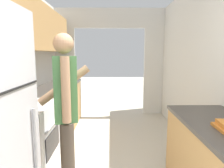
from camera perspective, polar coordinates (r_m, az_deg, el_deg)
name	(u,v)px	position (r m, az deg, el deg)	size (l,w,h in m)	color
wall_left	(7,50)	(2.75, -27.88, 8.51)	(0.38, 6.67, 2.50)	silver
wall_far_with_doorway	(110,54)	(4.79, -0.68, 8.43)	(2.95, 0.06, 2.50)	silver
counter_left	(52,114)	(3.60, -16.68, -8.13)	(0.62, 3.12, 0.88)	#B2844C
range_oven	(26,141)	(2.63, -23.37, -14.72)	(0.66, 0.75, 1.02)	white
person	(66,114)	(1.99, -13.03, -8.41)	(0.53, 0.44, 1.65)	#4C4238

